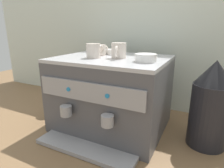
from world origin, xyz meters
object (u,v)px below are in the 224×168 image
(espresso_machine, at_px, (112,93))
(coffee_grinder, at_px, (210,105))
(ceramic_bowl_1, at_px, (146,58))
(ceramic_cup_2, at_px, (94,51))
(ceramic_bowl_0, at_px, (115,52))
(ceramic_cup_1, at_px, (119,51))
(milk_pitcher, at_px, (53,104))
(ceramic_cup_0, at_px, (101,50))

(espresso_machine, xyz_separation_m, coffee_grinder, (0.50, 0.03, 0.01))
(espresso_machine, bearing_deg, ceramic_bowl_1, -15.90)
(espresso_machine, relative_size, ceramic_cup_2, 5.35)
(ceramic_bowl_0, bearing_deg, ceramic_cup_2, -99.83)
(ceramic_cup_1, relative_size, coffee_grinder, 0.28)
(ceramic_cup_2, height_order, milk_pitcher, ceramic_cup_2)
(coffee_grinder, bearing_deg, ceramic_cup_2, -171.12)
(espresso_machine, distance_m, ceramic_cup_0, 0.26)
(ceramic_cup_1, bearing_deg, ceramic_cup_0, 156.51)
(ceramic_cup_0, distance_m, milk_pitcher, 0.50)
(ceramic_cup_2, distance_m, milk_pitcher, 0.52)
(ceramic_cup_0, xyz_separation_m, coffee_grinder, (0.60, -0.02, -0.23))
(espresso_machine, height_order, ceramic_cup_2, ceramic_cup_2)
(espresso_machine, bearing_deg, ceramic_cup_0, 152.93)
(ceramic_cup_0, relative_size, ceramic_cup_1, 0.80)
(ceramic_bowl_1, height_order, coffee_grinder, ceramic_bowl_1)
(ceramic_bowl_1, height_order, milk_pitcher, ceramic_bowl_1)
(ceramic_cup_0, distance_m, coffee_grinder, 0.64)
(coffee_grinder, bearing_deg, milk_pitcher, -176.21)
(milk_pitcher, bearing_deg, coffee_grinder, 3.79)
(coffee_grinder, bearing_deg, ceramic_cup_0, 178.50)
(ceramic_cup_0, height_order, ceramic_bowl_1, ceramic_cup_0)
(ceramic_cup_1, xyz_separation_m, milk_pitcher, (-0.47, -0.02, -0.38))
(ceramic_cup_0, bearing_deg, ceramic_cup_1, -23.49)
(ceramic_bowl_0, xyz_separation_m, milk_pitcher, (-0.38, -0.16, -0.36))
(ceramic_bowl_1, bearing_deg, coffee_grinder, 17.17)
(ceramic_cup_0, relative_size, coffee_grinder, 0.22)
(espresso_machine, relative_size, ceramic_cup_1, 4.98)
(ceramic_cup_1, distance_m, coffee_grinder, 0.52)
(ceramic_cup_0, bearing_deg, espresso_machine, -27.07)
(ceramic_cup_1, bearing_deg, coffee_grinder, 5.76)
(ceramic_cup_0, bearing_deg, ceramic_bowl_0, 58.48)
(milk_pitcher, bearing_deg, espresso_machine, 3.87)
(ceramic_cup_2, bearing_deg, espresso_machine, 37.53)
(ceramic_cup_0, relative_size, milk_pitcher, 0.73)
(ceramic_cup_2, relative_size, coffee_grinder, 0.26)
(ceramic_cup_0, distance_m, ceramic_cup_2, 0.11)
(ceramic_cup_0, relative_size, ceramic_bowl_0, 0.74)
(milk_pitcher, bearing_deg, ceramic_bowl_0, 23.09)
(ceramic_cup_1, relative_size, ceramic_cup_2, 1.07)
(espresso_machine, bearing_deg, ceramic_cup_2, -142.47)
(ceramic_cup_2, distance_m, coffee_grinder, 0.63)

